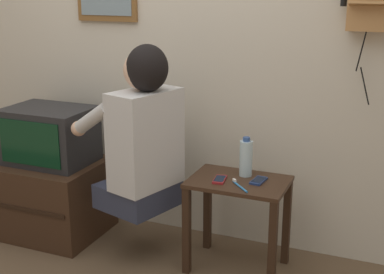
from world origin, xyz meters
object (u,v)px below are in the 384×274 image
(television, at_px, (50,135))
(cell_phone_held, at_px, (220,179))
(toothbrush, at_px, (239,185))
(person, at_px, (142,133))
(water_bottle, at_px, (246,158))
(cell_phone_spare, at_px, (259,181))

(television, height_order, cell_phone_held, television)
(cell_phone_held, distance_m, toothbrush, 0.13)
(person, bearing_deg, cell_phone_held, -66.47)
(cell_phone_held, relative_size, toothbrush, 1.06)
(person, bearing_deg, water_bottle, -54.80)
(cell_phone_spare, bearing_deg, toothbrush, -118.44)
(television, xyz_separation_m, water_bottle, (1.23, 0.09, -0.02))
(television, distance_m, water_bottle, 1.24)
(person, relative_size, television, 1.81)
(toothbrush, bearing_deg, cell_phone_held, 115.91)
(cell_phone_spare, bearing_deg, cell_phone_held, -156.15)
(person, distance_m, cell_phone_held, 0.49)
(person, bearing_deg, toothbrush, -72.58)
(person, height_order, cell_phone_held, person)
(television, relative_size, cell_phone_held, 3.91)
(toothbrush, bearing_deg, person, 136.75)
(water_bottle, distance_m, toothbrush, 0.20)
(cell_phone_held, height_order, toothbrush, toothbrush)
(person, xyz_separation_m, water_bottle, (0.54, 0.18, -0.13))
(person, relative_size, water_bottle, 4.23)
(person, distance_m, toothbrush, 0.60)
(cell_phone_spare, bearing_deg, person, -163.83)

